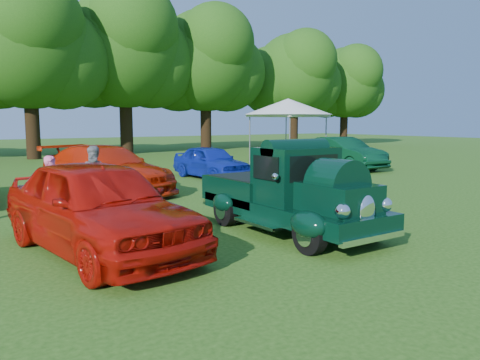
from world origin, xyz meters
TOP-DOWN VIEW (x-y plane):
  - ground at (0.00, 0.00)m, footprint 120.00×120.00m
  - hero_pickup at (0.96, 0.14)m, footprint 2.18×4.69m
  - red_convertible at (-2.93, 0.81)m, footprint 2.71×5.26m
  - back_car_orange at (-0.53, 7.69)m, footprint 3.73×5.83m
  - back_car_blue at (4.40, 9.30)m, footprint 1.89×4.11m
  - back_car_green at (11.75, 8.92)m, footprint 1.97×4.90m
  - spectator_pink at (-3.00, 4.11)m, footprint 0.68×0.64m
  - spectator_grey at (-1.56, 5.46)m, footprint 0.97×0.85m
  - canopy_tent at (11.03, 12.28)m, footprint 5.39×5.39m
  - tree_line at (-0.54, 24.97)m, footprint 63.47×9.20m

SIDE VIEW (x-z plane):
  - ground at x=0.00m, z-range 0.00..0.00m
  - back_car_blue at x=4.40m, z-range 0.00..1.37m
  - spectator_pink at x=-3.00m, z-range 0.00..1.57m
  - back_car_orange at x=-0.53m, z-range 0.00..1.57m
  - back_car_green at x=11.75m, z-range 0.00..1.58m
  - hero_pickup at x=0.96m, z-range -0.12..1.71m
  - spectator_grey at x=-1.56m, z-range 0.00..1.69m
  - red_convertible at x=-2.93m, z-range 0.00..1.71m
  - canopy_tent at x=11.03m, z-range 1.32..4.90m
  - tree_line at x=-0.54m, z-range 0.84..13.10m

